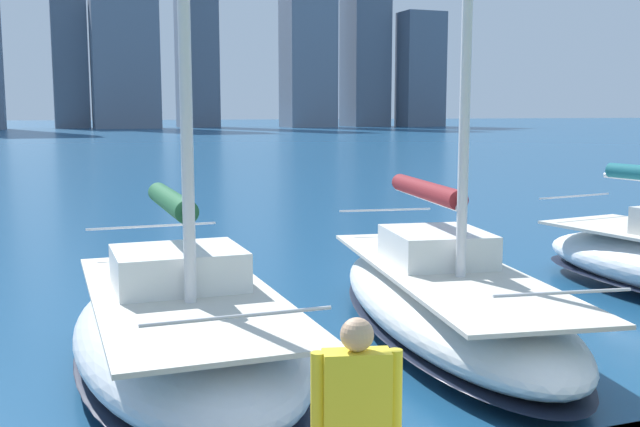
% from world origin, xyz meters
% --- Properties ---
extents(city_skyline, '(166.09, 20.57, 54.14)m').
position_xyz_m(city_skyline, '(3.85, -158.61, 22.54)').
color(city_skyline, slate).
rests_on(city_skyline, ground).
extents(sailboat_maroon, '(3.88, 8.39, 11.46)m').
position_xyz_m(sailboat_maroon, '(-2.12, -6.31, 0.68)').
color(sailboat_maroon, white).
rests_on(sailboat_maroon, ground).
extents(sailboat_forest, '(2.99, 6.78, 11.59)m').
position_xyz_m(sailboat_forest, '(2.25, -5.84, 0.71)').
color(sailboat_forest, silver).
rests_on(sailboat_forest, ground).
extents(person_yellow_shirt, '(0.62, 0.30, 1.73)m').
position_xyz_m(person_yellow_shirt, '(2.04, -0.27, 1.64)').
color(person_yellow_shirt, '#2D3347').
rests_on(person_yellow_shirt, dock_pier).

